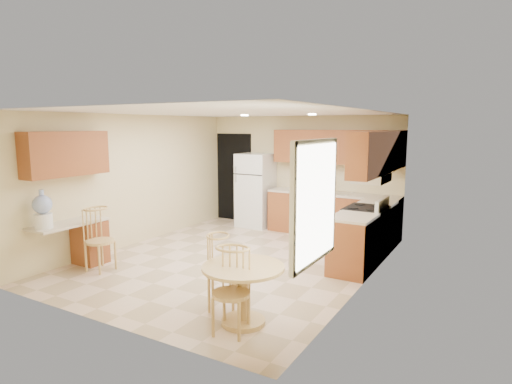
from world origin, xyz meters
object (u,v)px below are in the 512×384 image
Objects in this scene: chair_table_b at (226,285)px; water_crock at (43,211)px; chair_table_a at (218,266)px; chair_desk at (94,234)px; refrigerator at (256,190)px; stove at (365,233)px; dining_table at (243,286)px.

water_crock reaches higher than chair_table_b.
chair_desk reaches higher than chair_table_a.
chair_table_a is 0.94× the size of chair_desk.
refrigerator is at bearing -74.05° from chair_table_b.
refrigerator is 4.64m from water_crock.
chair_desk is (-3.47, -2.76, 0.14)m from stove.
stove reaches higher than dining_table.
refrigerator is at bearing 118.40° from dining_table.
refrigerator is 5.25m from chair_table_b.
chair_desk is at bearing -24.14° from chair_table_b.
water_crock is (-1.05, -4.52, 0.20)m from refrigerator.
chair_table_a is at bearing 85.76° from chair_desk.
water_crock is at bearing -139.94° from stove.
stove is (2.88, -1.22, -0.36)m from refrigerator.
water_crock reaches higher than chair_table_a.
chair_table_b reaches higher than dining_table.
water_crock reaches higher than chair_desk.
chair_desk is at bearing -141.50° from stove.
dining_table is at bearing -100.66° from chair_table_b.
dining_table is 0.50m from chair_table_a.
water_crock is at bearing -103.08° from refrigerator.
water_crock is (-3.40, 0.17, 0.45)m from chair_table_b.
stove is 1.15× the size of dining_table.
refrigerator is at bearing 76.92° from water_crock.
dining_table is at bearing 2.91° from water_crock.
refrigerator is at bearing 157.01° from stove.
dining_table is 0.95× the size of chair_desk.
chair_desk reaches higher than dining_table.
chair_table_a is at bearing -65.72° from refrigerator.
dining_table is at bearing 83.40° from chair_desk.
water_crock reaches higher than dining_table.
stove is 1.88× the size of water_crock.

